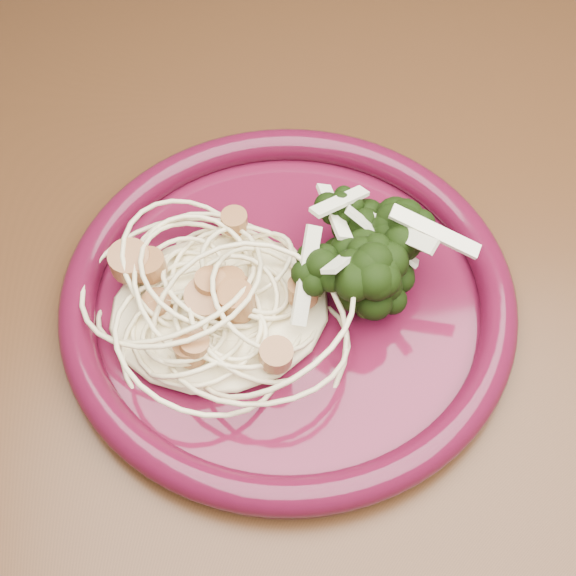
{
  "coord_description": "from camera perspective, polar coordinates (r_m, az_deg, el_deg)",
  "views": [
    {
      "loc": [
        0.02,
        -0.33,
        1.19
      ],
      "look_at": [
        0.08,
        -0.04,
        0.77
      ],
      "focal_mm": 50.0,
      "sensor_mm": 36.0,
      "label": 1
    }
  ],
  "objects": [
    {
      "name": "dining_table",
      "position": [
        0.63,
        -8.41,
        -4.32
      ],
      "size": [
        1.2,
        0.8,
        0.75
      ],
      "color": "#472814",
      "rests_on": "ground"
    },
    {
      "name": "dinner_plate",
      "position": [
        0.52,
        -0.0,
        -0.58
      ],
      "size": [
        0.3,
        0.3,
        0.02
      ],
      "rotation": [
        0.0,
        0.0,
        0.03
      ],
      "color": "#4D0C21",
      "rests_on": "dining_table"
    },
    {
      "name": "spaghetti_pile",
      "position": [
        0.51,
        -4.94,
        -0.9
      ],
      "size": [
        0.15,
        0.13,
        0.03
      ],
      "primitive_type": "ellipsoid",
      "rotation": [
        0.0,
        0.0,
        0.03
      ],
      "color": "#F4E6B1",
      "rests_on": "dinner_plate"
    },
    {
      "name": "scallop_cluster",
      "position": [
        0.48,
        -5.26,
        1.63
      ],
      "size": [
        0.13,
        0.13,
        0.04
      ],
      "primitive_type": null,
      "rotation": [
        0.0,
        0.0,
        0.03
      ],
      "color": "#A36F41",
      "rests_on": "spaghetti_pile"
    },
    {
      "name": "broccoli_pile",
      "position": [
        0.51,
        5.94,
        1.93
      ],
      "size": [
        0.09,
        0.14,
        0.05
      ],
      "primitive_type": "ellipsoid",
      "rotation": [
        0.0,
        0.0,
        0.03
      ],
      "color": "black",
      "rests_on": "dinner_plate"
    },
    {
      "name": "onion_garnish",
      "position": [
        0.49,
        6.24,
        4.05
      ],
      "size": [
        0.06,
        0.09,
        0.05
      ],
      "primitive_type": null,
      "rotation": [
        0.0,
        0.0,
        0.03
      ],
      "color": "beige",
      "rests_on": "broccoli_pile"
    }
  ]
}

